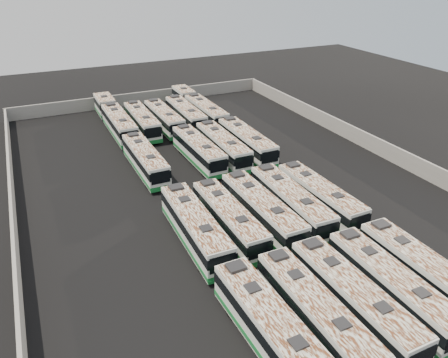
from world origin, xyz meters
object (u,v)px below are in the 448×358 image
(bus_midfront_center, at_px, (262,211))
(bus_back_far_left, at_px, (114,118))
(bus_midfront_left, at_px, (229,219))
(bus_midfront_right, at_px, (290,202))
(bus_front_center, at_px, (353,299))
(bus_back_center, at_px, (164,118))
(bus_back_right, at_px, (186,115))
(bus_back_far_right, at_px, (198,107))
(bus_front_right, at_px, (390,286))
(bus_front_far_left, at_px, (272,330))
(bus_midback_center, at_px, (199,150))
(bus_midback_right, at_px, (223,146))
(bus_midback_far_right, at_px, (246,142))
(bus_midfront_far_left, at_px, (195,227))
(bus_midback_far_left, at_px, (145,160))
(bus_front_far_right, at_px, (424,274))
(bus_back_left, at_px, (142,121))
(bus_midfront_far_right, at_px, (320,197))
(bus_front_left, at_px, (315,314))

(bus_midfront_center, distance_m, bus_back_far_left, 34.00)
(bus_midfront_left, relative_size, bus_midfront_right, 0.95)
(bus_front_center, height_order, bus_back_center, bus_front_center)
(bus_back_right, bearing_deg, bus_back_far_right, 42.99)
(bus_front_center, bearing_deg, bus_front_right, -1.15)
(bus_front_far_left, relative_size, bus_back_far_right, 0.67)
(bus_midback_center, xyz_separation_m, bus_back_center, (-0.14, 13.57, -0.01))
(bus_midfront_center, xyz_separation_m, bus_midback_right, (3.37, 16.16, -0.02))
(bus_midfront_right, height_order, bus_midback_far_right, bus_midback_far_right)
(bus_front_far_left, height_order, bus_midfront_right, bus_midfront_right)
(bus_midfront_far_left, relative_size, bus_back_far_right, 0.67)
(bus_front_right, relative_size, bus_back_far_right, 0.65)
(bus_midfront_center, bearing_deg, bus_midback_far_left, 112.02)
(bus_front_far_left, xyz_separation_m, bus_midback_far_right, (13.63, 29.66, 0.01))
(bus_midback_right, bearing_deg, bus_back_far_left, 121.47)
(bus_midback_far_left, distance_m, bus_midback_right, 10.24)
(bus_front_far_right, xyz_separation_m, bus_back_left, (-10.26, 43.47, -0.00))
(bus_midfront_far_left, bearing_deg, bus_back_left, 84.48)
(bus_back_center, bearing_deg, bus_midback_right, -77.08)
(bus_back_far_left, bearing_deg, bus_midfront_far_right, -67.82)
(bus_front_far_left, height_order, bus_midback_far_left, bus_front_far_left)
(bus_midback_far_left, relative_size, bus_midback_center, 1.00)
(bus_midback_center, bearing_deg, bus_back_center, 89.49)
(bus_midback_center, height_order, bus_back_center, bus_midback_center)
(bus_midfront_left, relative_size, bus_midback_right, 0.96)
(bus_front_left, xyz_separation_m, bus_back_center, (3.26, 43.33, -0.01))
(bus_front_left, xyz_separation_m, bus_midfront_center, (3.33, 13.38, 0.06))
(bus_midfront_center, height_order, bus_back_far_left, bus_midfront_center)
(bus_front_far_left, relative_size, bus_midfront_center, 1.00)
(bus_front_far_right, height_order, bus_back_right, bus_back_right)
(bus_front_far_left, relative_size, bus_back_center, 1.04)
(bus_midfront_far_left, height_order, bus_midback_right, bus_midfront_far_left)
(bus_front_right, bearing_deg, bus_midfront_right, 90.86)
(bus_back_far_left, bearing_deg, bus_back_center, -26.37)
(bus_front_far_left, relative_size, bus_midfront_left, 1.05)
(bus_midfront_right, xyz_separation_m, bus_back_center, (-3.47, 29.74, -0.07))
(bus_midfront_center, bearing_deg, bus_midback_right, 77.54)
(bus_midback_far_left, bearing_deg, bus_midfront_right, -58.25)
(bus_back_right, xyz_separation_m, bus_back_far_right, (3.32, 3.02, -0.04))
(bus_midfront_center, bearing_deg, bus_midfront_right, 2.92)
(bus_back_left, bearing_deg, bus_front_center, -84.97)
(bus_front_far_right, distance_m, bus_midfront_left, 17.02)
(bus_midback_center, xyz_separation_m, bus_back_right, (3.39, 13.64, 0.03))
(bus_front_left, relative_size, bus_front_right, 1.00)
(bus_midfront_right, relative_size, bus_midback_far_right, 1.00)
(bus_front_far_left, xyz_separation_m, bus_midfront_left, (3.36, 13.60, -0.07))
(bus_midfront_far_left, bearing_deg, bus_midback_right, 58.55)
(bus_back_far_left, bearing_deg, bus_midback_right, -59.31)
(bus_front_left, bearing_deg, bus_back_far_left, 94.49)
(bus_midback_center, height_order, bus_midback_right, bus_midback_right)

